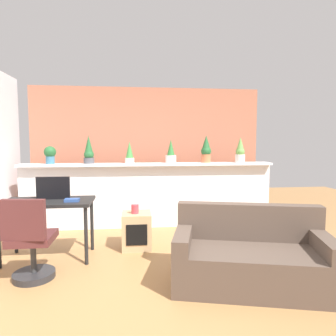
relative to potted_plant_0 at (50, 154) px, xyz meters
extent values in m
plane|color=#9E7042|center=(1.64, -1.98, -1.28)|extent=(12.00, 12.00, 0.00)
cube|color=silver|center=(1.64, 0.02, -0.74)|extent=(4.29, 0.16, 1.08)
cube|color=silver|center=(1.64, -0.02, -0.18)|extent=(4.29, 0.31, 0.04)
cube|color=#AD664C|center=(1.64, 0.62, -0.03)|extent=(4.29, 0.10, 2.50)
cylinder|color=#386B84|center=(0.00, 0.00, -0.10)|extent=(0.14, 0.14, 0.12)
sphere|color=#235B2D|center=(0.00, 0.00, 0.03)|extent=(0.19, 0.19, 0.19)
cylinder|color=#4C4C51|center=(0.63, 0.00, -0.11)|extent=(0.17, 0.17, 0.10)
sphere|color=#235B2D|center=(0.63, 0.00, -0.01)|extent=(0.16, 0.16, 0.16)
cone|color=#235B2D|center=(0.63, 0.00, 0.16)|extent=(0.14, 0.14, 0.29)
cylinder|color=silver|center=(1.31, -0.04, -0.12)|extent=(0.16, 0.16, 0.09)
cone|color=#3D843D|center=(1.31, -0.04, 0.07)|extent=(0.13, 0.13, 0.28)
cylinder|color=silver|center=(2.02, 0.02, -0.10)|extent=(0.18, 0.18, 0.13)
cone|color=#2D7033|center=(2.02, 0.02, 0.10)|extent=(0.13, 0.13, 0.27)
cylinder|color=#C66B42|center=(2.64, 0.02, -0.09)|extent=(0.16, 0.16, 0.15)
sphere|color=#235B2D|center=(2.64, 0.02, 0.04)|extent=(0.18, 0.18, 0.18)
cone|color=#235B2D|center=(2.64, 0.02, 0.19)|extent=(0.15, 0.15, 0.24)
cylinder|color=silver|center=(3.24, -0.05, -0.09)|extent=(0.17, 0.17, 0.14)
sphere|color=#669E4C|center=(3.24, -0.05, 0.03)|extent=(0.15, 0.15, 0.15)
cone|color=#669E4C|center=(3.24, -0.05, 0.17)|extent=(0.13, 0.13, 0.23)
cylinder|color=black|center=(0.80, -1.53, -0.93)|extent=(0.04, 0.04, 0.71)
cylinder|color=black|center=(-0.20, -1.03, -0.93)|extent=(0.04, 0.04, 0.71)
cylinder|color=black|center=(0.80, -1.03, -0.93)|extent=(0.04, 0.04, 0.71)
cube|color=black|center=(0.30, -1.28, -0.55)|extent=(1.10, 0.60, 0.04)
cube|color=black|center=(0.35, -1.20, -0.39)|extent=(0.42, 0.04, 0.29)
cylinder|color=#262628|center=(0.29, -1.84, -1.25)|extent=(0.44, 0.44, 0.07)
cylinder|color=#333333|center=(0.29, -1.84, -1.04)|extent=(0.06, 0.06, 0.34)
cube|color=#4C2323|center=(0.29, -1.84, -0.83)|extent=(0.44, 0.44, 0.08)
cube|color=#4C2323|center=(0.27, -2.03, -0.58)|extent=(0.45, 0.12, 0.42)
cube|color=tan|center=(1.41, -1.03, -1.03)|extent=(0.40, 0.40, 0.50)
cube|color=black|center=(1.41, -1.22, -1.03)|extent=(0.28, 0.04, 0.28)
cylinder|color=#CC3D47|center=(1.39, -1.06, -0.72)|extent=(0.10, 0.10, 0.12)
cube|color=#2D4C8C|center=(0.62, -1.39, -0.51)|extent=(0.17, 0.11, 0.04)
cube|color=brown|center=(2.57, -2.29, -1.08)|extent=(1.70, 1.12, 0.40)
cube|color=brown|center=(2.64, -2.00, -0.68)|extent=(1.55, 0.53, 0.40)
cube|color=brown|center=(1.89, -2.12, -0.80)|extent=(0.34, 0.78, 0.16)
cube|color=brown|center=(3.25, -2.46, -0.80)|extent=(0.34, 0.78, 0.16)
camera|label=1|loc=(1.39, -5.12, 0.21)|focal=31.89mm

